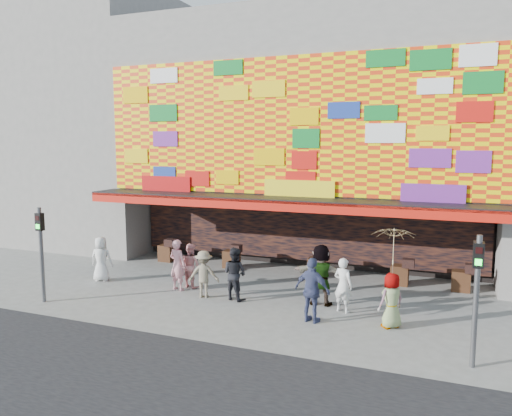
% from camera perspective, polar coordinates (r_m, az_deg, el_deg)
% --- Properties ---
extents(ground, '(90.00, 90.00, 0.00)m').
position_cam_1_polar(ground, '(15.13, -1.41, -11.72)').
color(ground, slate).
rests_on(ground, ground).
extents(shop_building, '(15.20, 9.40, 10.00)m').
position_cam_1_polar(shop_building, '(22.04, 7.02, 8.11)').
color(shop_building, gray).
rests_on(shop_building, ground).
extents(neighbor_left, '(11.00, 8.00, 12.00)m').
position_cam_1_polar(neighbor_left, '(28.19, -19.90, 9.15)').
color(neighbor_left, gray).
rests_on(neighbor_left, ground).
extents(signal_left, '(0.22, 0.20, 3.00)m').
position_cam_1_polar(signal_left, '(16.88, -23.36, -3.78)').
color(signal_left, '#59595B').
rests_on(signal_left, ground).
extents(signal_right, '(0.22, 0.20, 3.00)m').
position_cam_1_polar(signal_right, '(12.05, 23.92, -8.18)').
color(signal_right, '#59595B').
rests_on(signal_right, ground).
extents(ped_a, '(0.90, 0.71, 1.62)m').
position_cam_1_polar(ped_a, '(18.91, -17.26, -5.58)').
color(ped_a, silver).
rests_on(ped_a, ground).
extents(ped_b, '(0.71, 0.54, 1.75)m').
position_cam_1_polar(ped_b, '(17.17, -8.95, -6.43)').
color(ped_b, pink).
rests_on(ped_b, ground).
extents(ped_c, '(0.96, 0.84, 1.69)m').
position_cam_1_polar(ped_c, '(16.00, -2.45, -7.49)').
color(ped_c, black).
rests_on(ped_c, ground).
extents(ped_d, '(1.11, 0.82, 1.53)m').
position_cam_1_polar(ped_d, '(16.31, -5.97, -7.52)').
color(ped_d, gray).
rests_on(ped_d, ground).
extents(ped_e, '(1.15, 0.69, 1.83)m').
position_cam_1_polar(ped_e, '(14.09, 6.45, -9.33)').
color(ped_e, '#3A4166').
rests_on(ped_e, ground).
extents(ped_f, '(1.78, 0.62, 1.90)m').
position_cam_1_polar(ped_f, '(15.57, 7.42, -7.56)').
color(ped_f, gray).
rests_on(ped_f, ground).
extents(ped_g, '(0.87, 0.86, 1.51)m').
position_cam_1_polar(ped_g, '(14.13, 15.22, -10.17)').
color(ped_g, gray).
rests_on(ped_g, ground).
extents(ped_h, '(0.69, 0.57, 1.63)m').
position_cam_1_polar(ped_h, '(15.07, 9.93, -8.66)').
color(ped_h, silver).
rests_on(ped_h, ground).
extents(ped_i, '(0.89, 0.78, 1.53)m').
position_cam_1_polar(ped_i, '(17.48, -7.48, -6.51)').
color(ped_i, pink).
rests_on(ped_i, ground).
extents(parasol, '(1.15, 1.17, 2.00)m').
position_cam_1_polar(parasol, '(13.76, 15.43, -4.33)').
color(parasol, beige).
rests_on(parasol, ground).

